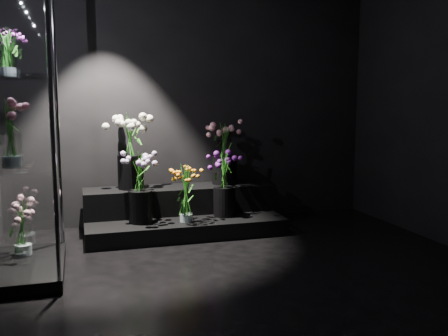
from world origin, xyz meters
name	(u,v)px	position (x,y,z in m)	size (l,w,h in m)	color
floor	(257,281)	(0.00, 0.00, 0.00)	(4.00, 4.00, 0.00)	black
wall_back	(195,94)	(0.00, 2.00, 1.40)	(4.00, 4.00, 0.00)	black
display_riser	(182,213)	(-0.24, 1.61, 0.18)	(1.95, 0.87, 0.43)	black
display_case	(16,132)	(-1.68, 0.62, 1.10)	(0.60, 1.00, 2.20)	black
bouquet_orange_bells	(186,193)	(-0.26, 1.29, 0.44)	(0.28, 0.28, 0.55)	white
bouquet_lilac	(140,180)	(-0.69, 1.39, 0.58)	(0.40, 0.40, 0.71)	black
bouquet_purple	(224,181)	(0.17, 1.42, 0.53)	(0.40, 0.40, 0.64)	black
bouquet_cream_roses	(130,144)	(-0.73, 1.76, 0.89)	(0.50, 0.50, 0.78)	black
bouquet_pink_roses	(225,150)	(0.27, 1.77, 0.80)	(0.45, 0.45, 0.65)	black
bouquet_case_pink	(10,132)	(-1.69, 0.45, 1.11)	(0.36, 0.36, 0.48)	white
bouquet_case_magenta	(7,53)	(-1.72, 0.76, 1.68)	(0.23, 0.23, 0.34)	white
bouquet_case_base_pink	(22,226)	(-1.69, 0.82, 0.34)	(0.33, 0.33, 0.45)	white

